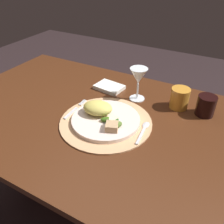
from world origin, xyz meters
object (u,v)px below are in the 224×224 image
(dinner_plate, at_px, (106,120))
(amber_tumbler, at_px, (180,98))
(fork, at_px, (74,110))
(napkin, at_px, (109,87))
(dark_tumbler, at_px, (206,106))
(dining_table, at_px, (96,142))
(spoon, at_px, (144,129))
(wine_glass, at_px, (138,77))

(dinner_plate, xyz_separation_m, amber_tumbler, (0.22, 0.25, 0.03))
(fork, height_order, napkin, napkin)
(fork, height_order, dark_tumbler, dark_tumbler)
(dining_table, relative_size, spoon, 9.58)
(dark_tumbler, bearing_deg, amber_tumbler, 178.50)
(fork, relative_size, dark_tumbler, 1.86)
(dining_table, bearing_deg, wine_glass, 62.04)
(dark_tumbler, bearing_deg, dining_table, -151.52)
(dining_table, bearing_deg, fork, -163.00)
(fork, xyz_separation_m, spoon, (0.30, 0.02, 0.00))
(dinner_plate, height_order, spoon, dinner_plate)
(fork, bearing_deg, wine_glass, 49.69)
(fork, xyz_separation_m, wine_glass, (0.19, 0.22, 0.10))
(fork, xyz_separation_m, napkin, (0.03, 0.24, 0.00))
(napkin, relative_size, wine_glass, 0.88)
(fork, bearing_deg, amber_tumbler, 33.20)
(amber_tumbler, bearing_deg, wine_glass, -173.25)
(fork, distance_m, amber_tumbler, 0.44)
(napkin, bearing_deg, dark_tumbler, -0.33)
(fork, xyz_separation_m, amber_tumbler, (0.37, 0.24, 0.04))
(dining_table, bearing_deg, amber_tumbler, 37.10)
(dinner_plate, distance_m, fork, 0.15)
(napkin, bearing_deg, dining_table, -76.31)
(wine_glass, bearing_deg, dark_tumbler, 3.70)
(dining_table, distance_m, wine_glass, 0.34)
(amber_tumbler, xyz_separation_m, dark_tumbler, (0.11, -0.00, -0.00))
(dining_table, height_order, dark_tumbler, dark_tumbler)
(fork, distance_m, spoon, 0.30)
(amber_tumbler, relative_size, dark_tumbler, 1.05)
(dining_table, distance_m, napkin, 0.28)
(dining_table, xyz_separation_m, dinner_plate, (0.07, -0.03, 0.17))
(dining_table, xyz_separation_m, wine_glass, (0.10, 0.20, 0.26))
(napkin, height_order, wine_glass, wine_glass)
(fork, relative_size, napkin, 1.20)
(dining_table, bearing_deg, dark_tumbler, 28.48)
(dinner_plate, xyz_separation_m, dark_tumbler, (0.32, 0.24, 0.03))
(dining_table, distance_m, dinner_plate, 0.18)
(wine_glass, bearing_deg, fork, -130.31)
(napkin, height_order, amber_tumbler, amber_tumbler)
(dining_table, distance_m, fork, 0.18)
(napkin, bearing_deg, fork, -97.27)
(dark_tumbler, bearing_deg, wine_glass, -176.30)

